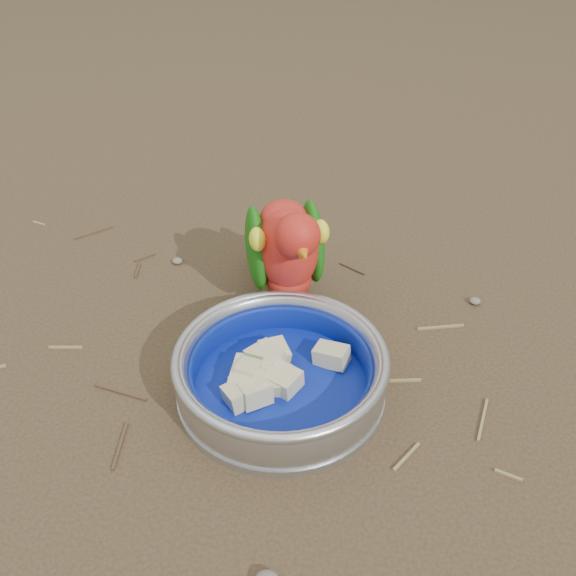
# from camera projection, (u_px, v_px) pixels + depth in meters

# --- Properties ---
(ground) EXTENTS (60.00, 60.00, 0.00)m
(ground) POSITION_uv_depth(u_px,v_px,m) (160.00, 430.00, 0.70)
(ground) COLOR #463523
(food_bowl) EXTENTS (0.24, 0.24, 0.02)m
(food_bowl) POSITION_uv_depth(u_px,v_px,m) (281.00, 388.00, 0.74)
(food_bowl) COLOR #B2B2BA
(food_bowl) RESTS_ON ground
(bowl_wall) EXTENTS (0.24, 0.24, 0.04)m
(bowl_wall) POSITION_uv_depth(u_px,v_px,m) (281.00, 369.00, 0.72)
(bowl_wall) COLOR #B2B2BA
(bowl_wall) RESTS_ON food_bowl
(fruit_wedges) EXTENTS (0.14, 0.14, 0.03)m
(fruit_wedges) POSITION_uv_depth(u_px,v_px,m) (281.00, 374.00, 0.72)
(fruit_wedges) COLOR beige
(fruit_wedges) RESTS_ON food_bowl
(lory_parrot) EXTENTS (0.18, 0.23, 0.17)m
(lory_parrot) POSITION_uv_depth(u_px,v_px,m) (287.00, 258.00, 0.82)
(lory_parrot) COLOR red
(lory_parrot) RESTS_ON ground
(ground_debris) EXTENTS (0.90, 0.80, 0.01)m
(ground_debris) POSITION_uv_depth(u_px,v_px,m) (194.00, 407.00, 0.72)
(ground_debris) COLOR olive
(ground_debris) RESTS_ON ground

